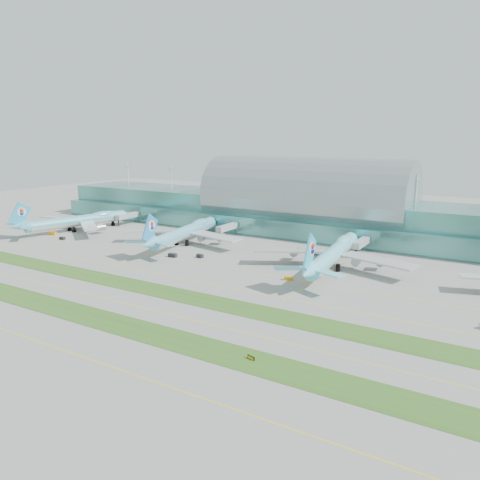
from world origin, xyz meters
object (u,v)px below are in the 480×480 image
Objects in this scene: airliner_b at (186,231)px; taxiway_sign_east at (251,358)px; airliner_c at (334,252)px; terminal at (306,208)px; airliner_a at (78,220)px.

taxiway_sign_east is at bearing -55.45° from airliner_b.
airliner_c is at bearing 111.87° from taxiway_sign_east.
airliner_c is at bearing -57.81° from terminal.
terminal is at bearing 116.79° from airliner_c.
airliner_a is (-116.64, -65.63, -7.95)m from terminal.
airliner_a is at bearing 166.51° from taxiway_sign_east.
terminal reaches higher than airliner_a.
airliner_b is 133.67m from taxiway_sign_east.
airliner_a is 157.72m from airliner_c.
terminal is 77.48m from airliner_c.
airliner_c reaches higher than airliner_b.
airliner_c is (81.90, -4.54, 0.17)m from airliner_b.
terminal is 134.07m from airliner_a.
terminal is at bearing 46.23° from airliner_b.
taxiway_sign_east is at bearing -88.17° from airliner_c.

